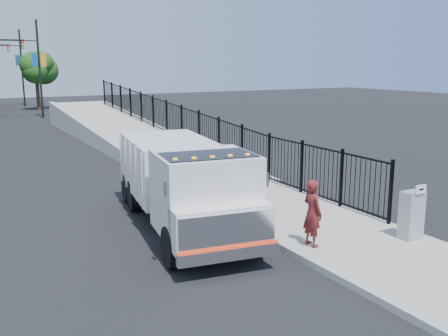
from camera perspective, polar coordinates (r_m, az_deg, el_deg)
ground at (r=14.22m, az=2.32°, el=-6.82°), size 120.00×120.00×0.00m
sidewalk at (r=13.81m, az=13.64°, el=-7.48°), size 3.55×12.00×0.12m
curb at (r=12.63m, az=7.13°, el=-8.98°), size 0.30×12.00×0.16m
ramp at (r=29.31m, az=-10.61°, el=2.78°), size 3.95×24.06×3.19m
iron_fence at (r=26.01m, az=-4.84°, el=3.80°), size 0.10×28.00×1.80m
truck at (r=13.80m, az=-4.61°, el=-1.34°), size 3.42×7.58×2.50m
worker at (r=12.48m, az=10.06°, el=-5.07°), size 0.41×0.62×1.68m
utility_cabinet at (r=13.69m, az=20.62°, el=-5.08°), size 0.55×0.40×1.25m
arrow_sign at (r=13.37m, az=21.57°, el=-2.28°), size 0.35×0.04×0.22m
debris at (r=16.40m, az=4.45°, el=-3.68°), size 0.35×0.35×0.09m
light_pole_1 at (r=44.57m, az=-20.75°, el=10.94°), size 3.78×0.22×8.00m
light_pole_3 at (r=58.18m, az=-22.42°, el=10.87°), size 3.78×0.22×8.00m
tree_1 at (r=52.67m, az=-20.69°, el=10.52°), size 2.56×2.56×5.28m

